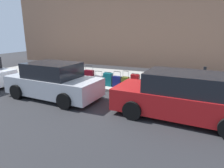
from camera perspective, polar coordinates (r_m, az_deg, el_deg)
ground_plane at (r=9.74m, az=-5.10°, el=-1.88°), size 40.00×40.00×0.00m
sidewalk_curb at (r=11.91m, az=0.53°, el=1.64°), size 18.00×5.00×0.14m
suitcase_teal_0 at (r=9.17m, az=19.21°, el=-1.09°), size 0.39×0.23×0.86m
suitcase_silver_1 at (r=9.16m, az=16.33°, el=-0.91°), size 0.39×0.24×0.85m
suitcase_maroon_2 at (r=9.25m, az=13.34°, el=-0.35°), size 0.46×0.27×0.80m
suitcase_black_3 at (r=9.24m, az=9.82°, el=-0.31°), size 0.51×0.24×0.75m
suitcase_red_4 at (r=9.45m, az=6.83°, el=0.67°), size 0.42×0.24×0.78m
suitcase_olive_5 at (r=9.51m, az=4.00°, el=0.41°), size 0.35×0.27×0.89m
suitcase_navy_6 at (r=9.70m, az=1.49°, el=0.68°), size 0.43×0.25×0.82m
suitcase_teal_7 at (r=9.93m, az=-1.18°, el=1.36°), size 0.46×0.26×0.73m
suitcase_silver_8 at (r=10.15m, az=-3.96°, el=1.14°), size 0.45×0.22×0.75m
suitcase_maroon_9 at (r=10.36m, az=-6.71°, el=2.06°), size 0.51×0.24×1.01m
suitcase_black_10 at (r=10.65m, az=-9.07°, el=1.87°), size 0.38×0.24×0.82m
suitcase_red_11 at (r=10.85m, az=-11.29°, el=2.12°), size 0.42×0.28×0.69m
fire_hydrant at (r=11.43m, az=-15.16°, el=3.07°), size 0.39×0.21×0.81m
bollard_post at (r=11.63m, az=-17.68°, el=3.30°), size 0.13×0.13×0.93m
parking_meter at (r=9.22m, az=25.55°, el=1.94°), size 0.12×0.09×1.27m
parked_car_red_0 at (r=6.87m, az=19.86°, el=-3.55°), size 4.63×2.23×1.56m
parked_car_silver_1 at (r=8.85m, az=-16.97°, el=0.71°), size 4.35×2.16×1.56m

